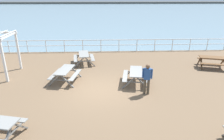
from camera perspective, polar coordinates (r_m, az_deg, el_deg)
name	(u,v)px	position (r m, az deg, el deg)	size (l,w,h in m)	color
ground_plane	(100,91)	(11.21, -3.41, -5.98)	(30.00, 24.00, 0.20)	brown
sea_band	(102,11)	(62.93, -2.85, 16.52)	(142.00, 90.00, 0.01)	gray
distant_shoreline	(102,4)	(105.85, -2.79, 18.37)	(142.00, 6.00, 1.80)	#4C4C47
seaward_railing	(101,43)	(18.23, -3.19, 7.57)	(23.07, 0.07, 1.08)	white
picnic_table_near_right	(136,74)	(11.72, 6.84, -1.16)	(1.78, 2.01, 0.80)	gray
picnic_table_mid_centre	(213,60)	(15.87, 26.75, 2.65)	(2.13, 1.93, 0.80)	brown
picnic_table_far_right	(84,56)	(15.14, -8.03, 3.96)	(1.76, 1.99, 0.80)	gray
picnic_table_seaward	(65,72)	(12.23, -13.24, -0.63)	(1.81, 2.04, 0.80)	gray
visitor	(147,77)	(10.42, 9.97, -2.07)	(0.51, 0.31, 1.66)	#4C4233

